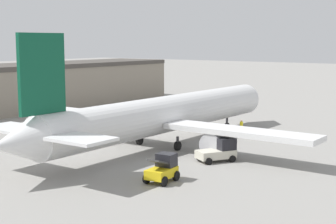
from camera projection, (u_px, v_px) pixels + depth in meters
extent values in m
plane|color=gray|center=(168.00, 145.00, 54.11)|extent=(400.00, 400.00, 0.00)
cylinder|color=silver|center=(168.00, 114.00, 53.66)|extent=(34.59, 3.99, 3.77)
cone|color=silver|center=(251.00, 98.00, 68.69)|extent=(3.04, 3.72, 3.70)
cone|color=silver|center=(14.00, 143.00, 38.19)|extent=(4.17, 3.61, 3.58)
cube|color=silver|center=(92.00, 114.00, 57.86)|extent=(3.32, 15.02, 0.50)
cube|color=silver|center=(240.00, 132.00, 46.88)|extent=(3.32, 15.02, 0.50)
cylinder|color=#B7B7BC|center=(107.00, 128.00, 56.73)|extent=(3.05, 2.39, 2.37)
cylinder|color=#B7B7BC|center=(218.00, 144.00, 48.39)|extent=(3.05, 2.39, 2.37)
cube|color=#0C4C33|center=(42.00, 74.00, 39.75)|extent=(4.40, 0.39, 6.29)
cube|color=silver|center=(11.00, 128.00, 42.82)|extent=(3.42, 4.55, 0.24)
cube|color=silver|center=(81.00, 139.00, 37.97)|extent=(3.42, 4.55, 0.24)
cylinder|color=#38383D|center=(227.00, 123.00, 63.97)|extent=(0.28, 0.28, 1.39)
cylinder|color=black|center=(227.00, 126.00, 64.01)|extent=(0.70, 0.35, 0.70)
cylinder|color=#38383D|center=(178.00, 143.00, 51.20)|extent=(0.28, 0.28, 1.39)
cylinder|color=black|center=(178.00, 146.00, 51.24)|extent=(0.90, 0.36, 0.90)
cylinder|color=#38383D|center=(140.00, 138.00, 54.07)|extent=(0.28, 0.28, 1.39)
cylinder|color=black|center=(140.00, 140.00, 54.10)|extent=(0.90, 0.36, 0.90)
cylinder|color=#1E2338|center=(241.00, 131.00, 60.17)|extent=(0.27, 0.27, 0.81)
cylinder|color=yellow|center=(241.00, 124.00, 60.07)|extent=(0.37, 0.37, 0.65)
sphere|color=tan|center=(241.00, 121.00, 60.01)|extent=(0.24, 0.24, 0.24)
cube|color=beige|center=(216.00, 154.00, 46.54)|extent=(3.87, 3.23, 0.73)
cube|color=black|center=(225.00, 144.00, 46.80)|extent=(2.10, 2.13, 1.04)
cylinder|color=black|center=(232.00, 159.00, 46.28)|extent=(0.67, 0.55, 0.62)
cylinder|color=black|center=(222.00, 155.00, 47.87)|extent=(0.67, 0.55, 0.62)
cylinder|color=black|center=(209.00, 161.00, 45.30)|extent=(0.67, 0.55, 0.62)
cylinder|color=black|center=(199.00, 157.00, 46.90)|extent=(0.67, 0.55, 0.62)
cube|color=yellow|center=(162.00, 173.00, 39.71)|extent=(2.82, 1.83, 0.72)
cube|color=black|center=(166.00, 160.00, 40.23)|extent=(1.32, 1.51, 1.03)
cube|color=#333333|center=(158.00, 162.00, 39.16)|extent=(1.78, 1.26, 0.66)
cylinder|color=black|center=(176.00, 176.00, 40.17)|extent=(0.78, 0.36, 0.76)
cylinder|color=black|center=(159.00, 173.00, 40.95)|extent=(0.78, 0.36, 0.76)
cylinder|color=black|center=(164.00, 181.00, 38.57)|extent=(0.78, 0.36, 0.76)
cylinder|color=black|center=(147.00, 179.00, 39.35)|extent=(0.78, 0.36, 0.76)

